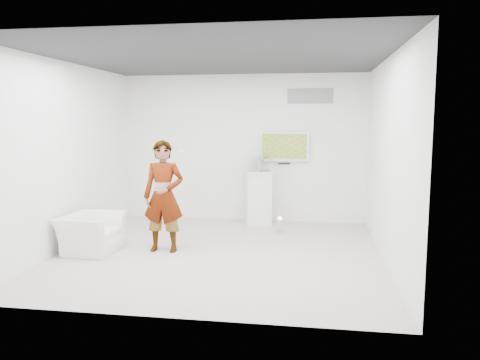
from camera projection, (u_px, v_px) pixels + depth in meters
The scene contains 10 objects.
room at pixel (219, 158), 7.18m from camera, with size 5.01×5.01×3.00m.
tv at pixel (284, 146), 9.45m from camera, with size 1.00×0.08×0.60m, color silver.
logo_decal at pixel (310, 96), 9.28m from camera, with size 0.90×0.02×0.30m, color slate.
person at pixel (164, 196), 7.36m from camera, with size 0.64×0.42×1.76m, color white.
armchair at pixel (91, 233), 7.39m from camera, with size 0.92×0.80×0.60m, color white.
pedestal at pixel (259, 198), 9.34m from camera, with size 0.52×0.52×1.07m, color white.
floor_uplight at pixel (280, 225), 8.58m from camera, with size 0.20×0.20×0.30m, color silver.
vitrine at pixel (259, 161), 9.25m from camera, with size 0.38×0.38×0.38m, color white.
console at pixel (259, 165), 9.26m from camera, with size 0.05×0.17×0.23m, color white.
wii_remote at pixel (181, 151), 7.39m from camera, with size 0.04×0.15×0.04m, color white.
Camera 1 is at (1.41, -7.03, 2.07)m, focal length 35.00 mm.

